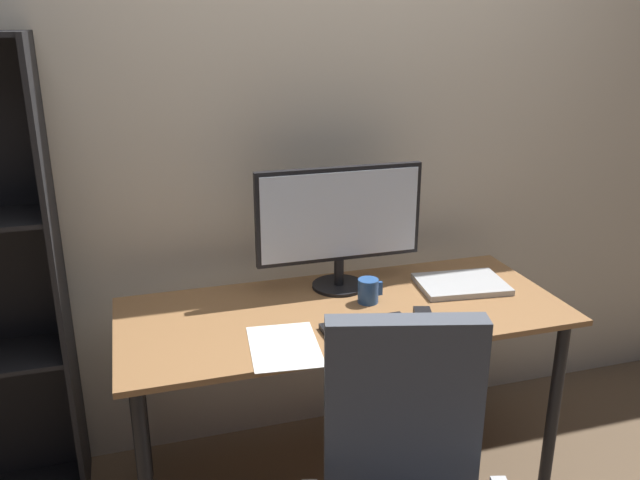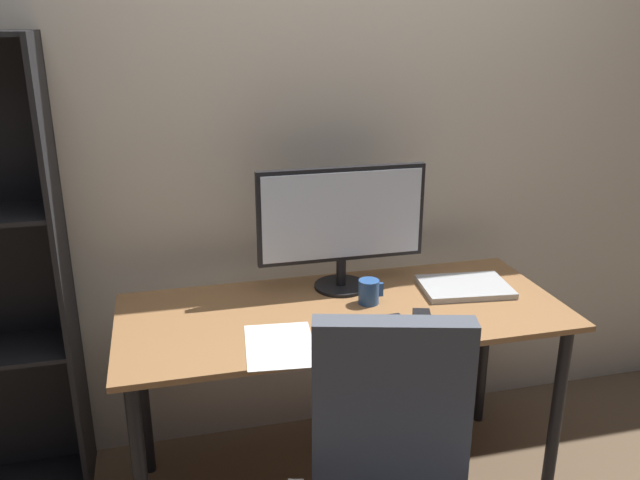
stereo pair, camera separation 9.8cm
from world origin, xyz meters
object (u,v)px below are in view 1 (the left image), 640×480
object	(u,v)px
keyboard	(366,327)
laptop	(461,284)
desk	(343,332)
coffee_mug	(368,291)
mouse	(423,316)
monitor	(340,220)

from	to	relation	value
keyboard	laptop	world-z (taller)	laptop
desk	keyboard	distance (m)	0.20
coffee_mug	laptop	bearing A→B (deg)	4.03
mouse	laptop	bearing A→B (deg)	57.15
desk	coffee_mug	world-z (taller)	coffee_mug
coffee_mug	keyboard	bearing A→B (deg)	-112.44
desk	mouse	bearing A→B (deg)	-36.66
mouse	coffee_mug	world-z (taller)	coffee_mug
desk	monitor	world-z (taller)	monitor
keyboard	desk	bearing A→B (deg)	94.73
desk	keyboard	bearing A→B (deg)	-83.27
monitor	desk	bearing A→B (deg)	-103.42
keyboard	mouse	distance (m)	0.20
mouse	coffee_mug	size ratio (longest dim) A/B	1.08
mouse	laptop	xyz separation A→B (m)	(0.26, 0.22, -0.01)
monitor	laptop	bearing A→B (deg)	-16.51
coffee_mug	monitor	bearing A→B (deg)	109.88
desk	keyboard	xyz separation A→B (m)	(0.02, -0.17, 0.10)
monitor	keyboard	bearing A→B (deg)	-93.92
laptop	mouse	bearing A→B (deg)	-133.43
monitor	keyboard	xyz separation A→B (m)	(-0.02, -0.35, -0.26)
desk	monitor	xyz separation A→B (m)	(0.04, 0.19, 0.35)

